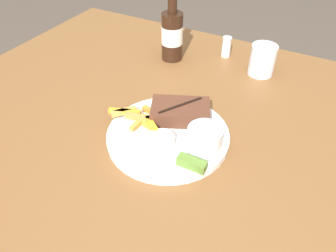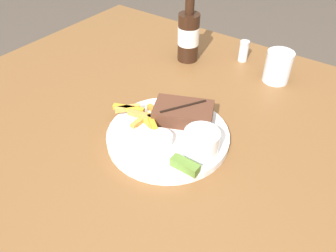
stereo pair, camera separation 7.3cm
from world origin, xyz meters
name	(u,v)px [view 1 (the left image)]	position (x,y,z in m)	size (l,w,h in m)	color
dining_table	(168,160)	(0.00, 0.00, 0.65)	(1.34, 1.14, 0.72)	brown
dinner_plate	(168,136)	(0.00, 0.00, 0.73)	(0.28, 0.28, 0.02)	white
steak_portion	(179,111)	(0.00, 0.06, 0.76)	(0.16, 0.13, 0.04)	#512D1E
fries_pile	(140,118)	(-0.08, 0.00, 0.75)	(0.15, 0.09, 0.02)	#BF8223
coleslaw_cup	(205,138)	(0.09, -0.01, 0.77)	(0.07, 0.07, 0.05)	white
dipping_sauce_cup	(162,140)	(0.01, -0.04, 0.75)	(0.06, 0.06, 0.02)	silver
pickle_spear	(192,163)	(0.09, -0.07, 0.75)	(0.06, 0.02, 0.02)	#567A2D
fork_utensil	(136,132)	(-0.06, -0.04, 0.74)	(0.12, 0.08, 0.00)	#B7B7BC
beer_bottle	(172,33)	(-0.17, 0.34, 0.81)	(0.07, 0.07, 0.24)	black
drinking_glass	(262,60)	(0.10, 0.38, 0.77)	(0.07, 0.07, 0.09)	silver
salt_shaker	(226,47)	(-0.02, 0.44, 0.75)	(0.03, 0.03, 0.07)	white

